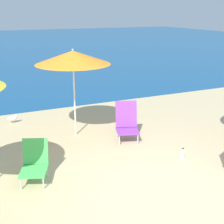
{
  "coord_description": "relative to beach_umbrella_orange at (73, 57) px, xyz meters",
  "views": [
    {
      "loc": [
        -2.61,
        -3.97,
        2.96
      ],
      "look_at": [
        -0.17,
        1.44,
        1.0
      ],
      "focal_mm": 50.0,
      "sensor_mm": 36.0,
      "label": 1
    }
  ],
  "objects": [
    {
      "name": "beach_chair_purple",
      "position": [
        1.02,
        -0.76,
        -1.47
      ],
      "size": [
        0.66,
        0.69,
        0.91
      ],
      "rotation": [
        0.0,
        0.0,
        -0.32
      ],
      "color": "silver",
      "rests_on": "ground"
    },
    {
      "name": "sea_water",
      "position": [
        0.48,
        22.29,
        -1.91
      ],
      "size": [
        60.0,
        40.0,
        0.01
      ],
      "color": "navy",
      "rests_on": "ground"
    },
    {
      "name": "water_bottle",
      "position": [
        1.62,
        -2.15,
        -1.82
      ],
      "size": [
        0.07,
        0.07,
        0.24
      ],
      "color": "silver",
      "rests_on": "ground"
    },
    {
      "name": "ground_plane",
      "position": [
        0.48,
        -2.93,
        -1.91
      ],
      "size": [
        60.0,
        60.0,
        0.0
      ],
      "primitive_type": "plane",
      "color": "#C6B284"
    },
    {
      "name": "beach_chair_green",
      "position": [
        -1.32,
        -1.74,
        -1.55
      ],
      "size": [
        0.63,
        0.7,
        0.74
      ],
      "rotation": [
        0.0,
        0.0,
        -0.38
      ],
      "color": "silver",
      "rests_on": "ground"
    },
    {
      "name": "seagull",
      "position": [
        -1.31,
        1.51,
        -1.77
      ],
      "size": [
        0.27,
        0.11,
        0.23
      ],
      "color": "gold",
      "rests_on": "ground"
    },
    {
      "name": "beach_umbrella_orange",
      "position": [
        0.0,
        0.0,
        0.0
      ],
      "size": [
        1.75,
        1.75,
        2.11
      ],
      "color": "white",
      "rests_on": "ground"
    }
  ]
}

